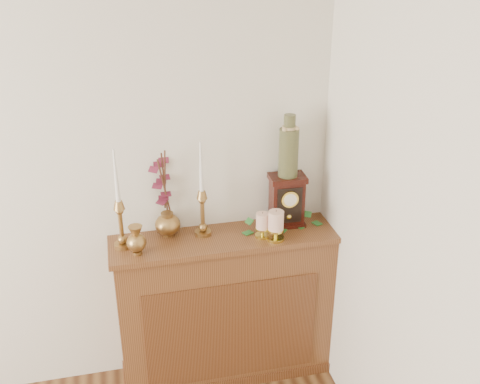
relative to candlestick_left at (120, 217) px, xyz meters
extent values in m
cube|color=brown|center=(0.54, -0.01, -0.66)|extent=(1.20, 0.30, 0.90)
cube|color=brown|center=(0.54, -0.16, -0.70)|extent=(0.96, 0.01, 0.63)
cube|color=brown|center=(0.54, -0.01, -0.19)|extent=(1.24, 0.34, 0.03)
cube|color=brown|center=(0.54, -0.01, -1.08)|extent=(1.23, 0.33, 0.06)
cylinder|color=#A68242|center=(0.00, 0.00, -0.17)|extent=(0.09, 0.09, 0.02)
sphere|color=#A68242|center=(0.00, 0.00, -0.13)|extent=(0.05, 0.05, 0.05)
cylinder|color=#A68242|center=(0.00, 0.00, -0.05)|extent=(0.02, 0.02, 0.16)
sphere|color=#A68242|center=(0.00, 0.00, 0.03)|extent=(0.04, 0.04, 0.04)
cone|color=#A68242|center=(0.00, 0.00, 0.07)|extent=(0.06, 0.06, 0.05)
cone|color=white|center=(0.00, 0.00, 0.22)|extent=(0.02, 0.02, 0.28)
cylinder|color=#A68242|center=(0.43, 0.04, -0.17)|extent=(0.09, 0.09, 0.02)
sphere|color=#A68242|center=(0.43, 0.04, -0.13)|extent=(0.05, 0.05, 0.05)
cylinder|color=#A68242|center=(0.43, 0.04, -0.06)|extent=(0.02, 0.02, 0.16)
sphere|color=#A68242|center=(0.43, 0.04, 0.03)|extent=(0.04, 0.04, 0.04)
cone|color=#A68242|center=(0.43, 0.04, 0.06)|extent=(0.06, 0.06, 0.04)
cone|color=white|center=(0.43, 0.04, 0.22)|extent=(0.02, 0.02, 0.28)
cylinder|color=#A68242|center=(0.07, -0.09, -0.17)|extent=(0.05, 0.05, 0.02)
sphere|color=#A68242|center=(0.07, -0.09, -0.11)|extent=(0.10, 0.10, 0.10)
cone|color=#A68242|center=(0.07, -0.09, -0.04)|extent=(0.07, 0.07, 0.05)
cylinder|color=#A68242|center=(0.24, 0.07, -0.17)|extent=(0.06, 0.06, 0.01)
ellipsoid|color=#A68242|center=(0.24, 0.07, -0.11)|extent=(0.14, 0.14, 0.12)
cylinder|color=#A68242|center=(0.24, 0.07, -0.06)|extent=(0.07, 0.07, 0.02)
cylinder|color=#472819|center=(0.24, 0.08, 0.11)|extent=(0.06, 0.07, 0.33)
cylinder|color=#472819|center=(0.24, 0.08, 0.13)|extent=(0.03, 0.07, 0.36)
cylinder|color=#472819|center=(0.24, 0.08, 0.14)|extent=(0.02, 0.13, 0.38)
cylinder|color=#DCC94D|center=(0.79, -0.11, -0.17)|extent=(0.09, 0.09, 0.02)
cylinder|color=#DCC94D|center=(0.79, -0.11, -0.14)|extent=(0.02, 0.02, 0.04)
cylinder|color=#DCC94D|center=(0.79, -0.11, -0.12)|extent=(0.09, 0.09, 0.01)
cylinder|color=beige|center=(0.79, -0.11, -0.06)|extent=(0.08, 0.08, 0.10)
cylinder|color=#472819|center=(0.79, -0.11, -0.01)|extent=(0.00, 0.00, 0.01)
cylinder|color=#DCC94D|center=(0.73, -0.06, -0.17)|extent=(0.08, 0.08, 0.01)
cylinder|color=#DCC94D|center=(0.73, -0.06, -0.15)|extent=(0.02, 0.02, 0.03)
cylinder|color=#DCC94D|center=(0.73, -0.06, -0.13)|extent=(0.07, 0.07, 0.01)
cylinder|color=beige|center=(0.73, -0.06, -0.08)|extent=(0.07, 0.07, 0.09)
cylinder|color=#472819|center=(0.73, -0.06, -0.03)|extent=(0.00, 0.00, 0.01)
cube|color=#286928|center=(0.79, -0.01, -0.17)|extent=(0.05, 0.06, 0.00)
cube|color=#286928|center=(0.87, 0.02, -0.17)|extent=(0.07, 0.06, 0.00)
cube|color=#286928|center=(0.63, 0.08, -0.17)|extent=(0.05, 0.06, 0.00)
cube|color=#286928|center=(0.80, 0.00, -0.17)|extent=(0.06, 0.07, 0.00)
cube|color=#286928|center=(0.66, 0.09, -0.17)|extent=(0.05, 0.06, 0.00)
cube|color=#286928|center=(0.71, 0.01, -0.17)|extent=(0.06, 0.05, 0.00)
cube|color=#286928|center=(0.89, -0.05, -0.17)|extent=(0.06, 0.06, 0.00)
cube|color=#286928|center=(0.68, -0.05, -0.17)|extent=(0.06, 0.06, 0.00)
cube|color=#286928|center=(0.91, 0.08, -0.17)|extent=(0.07, 0.06, 0.00)
cube|color=#286928|center=(0.68, 0.03, -0.13)|extent=(0.06, 0.05, 0.03)
cube|color=#286928|center=(0.75, -0.03, -0.11)|extent=(0.05, 0.05, 0.03)
cube|color=#286928|center=(1.01, 0.02, -0.12)|extent=(0.05, 0.04, 0.03)
cube|color=#36100A|center=(0.90, 0.05, -0.17)|extent=(0.20, 0.15, 0.02)
cube|color=#36100A|center=(0.90, 0.05, -0.04)|extent=(0.18, 0.12, 0.26)
cube|color=#36100A|center=(0.90, 0.05, 0.10)|extent=(0.20, 0.15, 0.03)
cube|color=black|center=(0.90, -0.01, -0.04)|extent=(0.14, 0.01, 0.21)
cylinder|color=gold|center=(0.90, -0.01, 0.00)|extent=(0.09, 0.01, 0.09)
cylinder|color=silver|center=(0.90, -0.01, 0.00)|extent=(0.07, 0.01, 0.07)
sphere|color=gold|center=(0.90, -0.01, -0.10)|extent=(0.03, 0.03, 0.03)
cylinder|color=#193227|center=(0.90, 0.05, 0.25)|extent=(0.11, 0.11, 0.26)
cylinder|color=#193227|center=(0.90, 0.05, 0.41)|extent=(0.06, 0.06, 0.09)
cylinder|color=tan|center=(0.90, 0.05, 0.39)|extent=(0.07, 0.07, 0.02)
camera|label=1|loc=(0.02, -2.59, 1.32)|focal=42.00mm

